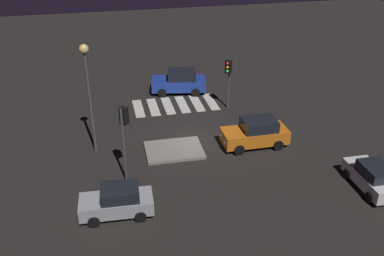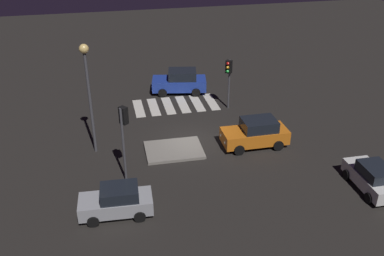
% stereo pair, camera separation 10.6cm
% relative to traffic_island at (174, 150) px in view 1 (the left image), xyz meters
% --- Properties ---
extents(ground_plane, '(80.00, 80.00, 0.00)m').
position_rel_traffic_island_xyz_m(ground_plane, '(-1.40, -1.00, -0.09)').
color(ground_plane, black).
extents(traffic_island, '(3.65, 2.77, 0.18)m').
position_rel_traffic_island_xyz_m(traffic_island, '(0.00, 0.00, 0.00)').
color(traffic_island, gray).
rests_on(traffic_island, ground).
extents(car_orange, '(4.28, 2.03, 1.85)m').
position_rel_traffic_island_xyz_m(car_orange, '(-5.27, 0.42, 0.82)').
color(car_orange, orange).
rests_on(car_orange, ground).
extents(car_white, '(1.78, 3.69, 1.59)m').
position_rel_traffic_island_xyz_m(car_white, '(-9.82, 6.38, 0.69)').
color(car_white, silver).
rests_on(car_white, ground).
extents(car_blue, '(4.67, 2.72, 1.94)m').
position_rel_traffic_island_xyz_m(car_blue, '(-2.24, -9.34, 0.86)').
color(car_blue, '#1E389E').
rests_on(car_blue, ground).
extents(car_silver, '(3.78, 1.90, 1.61)m').
position_rel_traffic_island_xyz_m(car_silver, '(3.91, 5.49, 0.70)').
color(car_silver, '#9EA0A5').
rests_on(car_silver, ground).
extents(traffic_light_south, '(0.54, 0.53, 3.87)m').
position_rel_traffic_island_xyz_m(traffic_light_south, '(-5.16, -5.40, 2.85)').
color(traffic_light_south, '#47474C').
rests_on(traffic_light_south, ground).
extents(traffic_light_north, '(0.53, 0.54, 4.53)m').
position_rel_traffic_island_xyz_m(traffic_light_north, '(3.12, 2.49, 3.34)').
color(traffic_light_north, '#47474C').
rests_on(traffic_light_north, ground).
extents(street_lamp, '(0.56, 0.56, 7.00)m').
position_rel_traffic_island_xyz_m(street_lamp, '(4.84, -1.12, 4.74)').
color(street_lamp, '#47474C').
rests_on(street_lamp, ground).
extents(crosswalk_near, '(6.45, 3.20, 0.02)m').
position_rel_traffic_island_xyz_m(crosswalk_near, '(-1.40, -6.89, -0.08)').
color(crosswalk_near, silver).
rests_on(crosswalk_near, ground).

